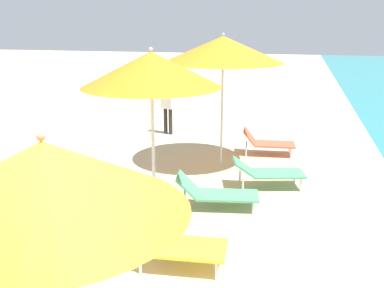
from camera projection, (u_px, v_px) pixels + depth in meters
umbrella_nearest at (45, 178)px, 3.07m from camera, size 2.01×2.01×2.48m
umbrella_second at (151, 70)px, 6.46m from camera, size 2.04×2.04×2.82m
lounger_second_shoreside at (215, 192)px, 7.84m from camera, size 1.49×0.75×0.60m
lounger_second_inland at (179, 244)px, 5.97m from camera, size 1.22×0.70×0.61m
umbrella_farthest at (223, 49)px, 9.51m from camera, size 2.58×2.58×2.92m
lounger_farthest_shoreside at (267, 142)px, 10.92m from camera, size 1.29×0.69×0.63m
lounger_farthest_inland at (267, 172)px, 8.78m from camera, size 1.47×0.89×0.58m
person_walking_near at (168, 103)px, 12.73m from camera, size 0.41×0.32×1.52m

